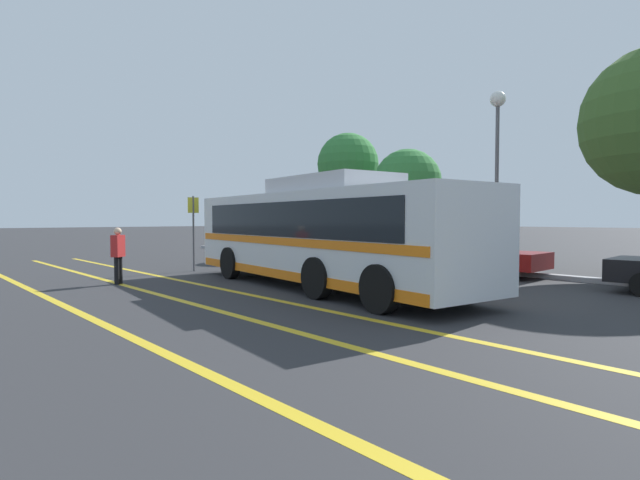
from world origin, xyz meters
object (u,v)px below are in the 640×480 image
parked_car_0 (282,243)px  pedestrian_0 (118,252)px  tree_2 (407,183)px  street_lamp (497,133)px  tree_0 (348,164)px  parked_car_1 (357,247)px  bus_stop_sign (193,224)px  transit_bus (320,233)px  parked_car_2 (475,255)px

parked_car_0 → pedestrian_0: pedestrian_0 is taller
tree_2 → parked_car_0: bearing=-146.5°
street_lamp → tree_0: street_lamp is taller
parked_car_1 → bus_stop_sign: bearing=162.4°
parked_car_1 → tree_0: (-4.00, 3.38, 4.04)m
transit_bus → street_lamp: 9.01m
parked_car_1 → tree_2: 4.36m
parked_car_0 → street_lamp: bearing=-73.9°
pedestrian_0 → bus_stop_sign: bus_stop_sign is taller
parked_car_2 → street_lamp: size_ratio=0.70×
parked_car_2 → pedestrian_0: (-5.48, -10.00, 0.25)m
pedestrian_0 → tree_0: size_ratio=0.26×
parked_car_2 → tree_0: 10.89m
tree_0 → tree_2: size_ratio=1.24×
pedestrian_0 → parked_car_2: bearing=-68.8°
parked_car_1 → tree_0: size_ratio=0.70×
parked_car_1 → street_lamp: size_ratio=0.67×
transit_bus → parked_car_1: transit_bus is taller
parked_car_1 → pedestrian_0: (0.04, -9.96, 0.22)m
pedestrian_0 → transit_bus: bearing=-88.5°
parked_car_2 → tree_2: 7.03m
tree_0 → transit_bus: bearing=-48.0°
parked_car_2 → bus_stop_sign: bus_stop_sign is taller
transit_bus → tree_2: bearing=32.4°
parked_car_0 → parked_car_1: 5.15m
parked_car_1 → street_lamp: street_lamp is taller
parked_car_2 → pedestrian_0: bearing=-32.3°
parked_car_1 → tree_2: size_ratio=0.87×
transit_bus → street_lamp: (0.63, 8.24, 3.59)m
parked_car_2 → tree_0: (-9.53, 3.34, 4.07)m
parked_car_0 → tree_0: tree_0 is taller
parked_car_1 → street_lamp: bearing=-68.5°
pedestrian_0 → parked_car_0: bearing=-12.3°
tree_2 → tree_0: bearing=179.1°
parked_car_2 → tree_0: tree_0 is taller
street_lamp → tree_2: (-5.09, 1.10, -1.54)m
tree_2 → bus_stop_sign: bearing=-100.6°
parked_car_1 → tree_0: bearing=47.9°
tree_2 → pedestrian_0: bearing=-89.8°
parked_car_0 → street_lamp: street_lamp is taller
parked_car_2 → bus_stop_sign: (-7.38, -6.64, 1.03)m
parked_car_0 → parked_car_2: 10.68m
parked_car_1 → pedestrian_0: bearing=178.3°
transit_bus → parked_car_1: size_ratio=2.49×
bus_stop_sign → tree_2: (1.85, 9.91, 1.85)m
transit_bus → street_lamp: bearing=2.5°
transit_bus → tree_0: tree_0 is taller
street_lamp → tree_0: size_ratio=1.04×
pedestrian_0 → tree_0: 14.45m
parked_car_1 → street_lamp: (5.09, 2.21, 4.38)m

